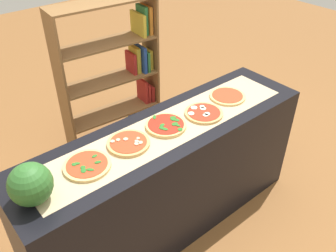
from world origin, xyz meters
The scene contains 10 objects.
ground_plane centered at (0.00, 0.00, 0.00)m, with size 12.00×12.00×0.00m, color brown.
counter centered at (0.00, 0.00, 0.46)m, with size 2.16×0.57×0.91m, color black.
parchment_paper centered at (0.00, 0.00, 0.92)m, with size 1.90×0.37×0.00m, color tan.
pizza_spinach_0 centered at (-0.60, 0.01, 0.93)m, with size 0.28×0.28×0.03m.
pizza_mushroom_1 centered at (-0.30, 0.02, 0.93)m, with size 0.27×0.27×0.03m.
pizza_spinach_2 centered at (0.00, 0.02, 0.93)m, with size 0.27×0.27×0.03m.
pizza_mozzarella_3 centered at (0.30, -0.03, 0.93)m, with size 0.27×0.27×0.02m.
pizza_plain_4 centered at (0.60, 0.02, 0.93)m, with size 0.27×0.27×0.02m.
watermelon centered at (-0.93, -0.05, 1.03)m, with size 0.22×0.22×0.22m, color #2D6628.
bookshelf centered at (0.38, 1.14, 0.66)m, with size 0.95×0.36×1.43m.
Camera 1 is at (-1.23, -1.48, 2.30)m, focal length 38.53 mm.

